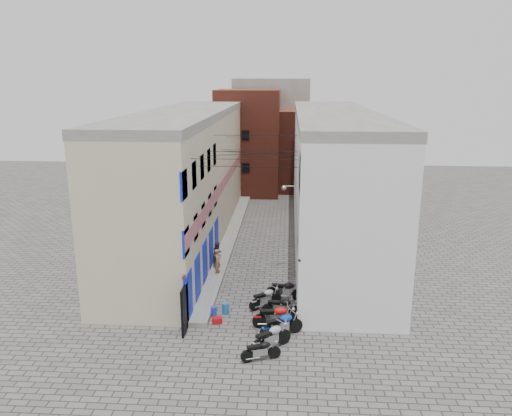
% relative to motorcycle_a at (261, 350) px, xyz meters
% --- Properties ---
extents(ground, '(90.00, 90.00, 0.00)m').
position_rel_motorcycle_a_xyz_m(ground, '(-1.00, 2.50, -0.49)').
color(ground, '#5A5754').
rests_on(ground, ground).
extents(plinth, '(0.90, 26.00, 0.25)m').
position_rel_motorcycle_a_xyz_m(plinth, '(-3.05, 15.50, -0.36)').
color(plinth, slate).
rests_on(plinth, ground).
extents(building_left, '(5.10, 27.00, 9.00)m').
position_rel_motorcycle_a_xyz_m(building_left, '(-5.98, 15.45, 4.01)').
color(building_left, '#C4B494').
rests_on(building_left, ground).
extents(building_right, '(5.94, 26.00, 9.00)m').
position_rel_motorcycle_a_xyz_m(building_right, '(3.99, 15.50, 4.02)').
color(building_right, white).
rests_on(building_right, ground).
extents(building_far_brick_left, '(6.00, 6.00, 10.00)m').
position_rel_motorcycle_a_xyz_m(building_far_brick_left, '(-3.00, 30.50, 4.51)').
color(building_far_brick_left, maroon).
rests_on(building_far_brick_left, ground).
extents(building_far_brick_right, '(5.00, 6.00, 8.00)m').
position_rel_motorcycle_a_xyz_m(building_far_brick_right, '(2.00, 32.50, 3.51)').
color(building_far_brick_right, maroon).
rests_on(building_far_brick_right, ground).
extents(building_far_concrete, '(8.00, 5.00, 11.00)m').
position_rel_motorcycle_a_xyz_m(building_far_concrete, '(-1.00, 36.50, 5.01)').
color(building_far_concrete, slate).
rests_on(building_far_concrete, ground).
extents(far_shopfront, '(2.00, 0.30, 2.40)m').
position_rel_motorcycle_a_xyz_m(far_shopfront, '(-1.00, 27.70, 0.71)').
color(far_shopfront, black).
rests_on(far_shopfront, ground).
extents(overhead_wires, '(5.80, 13.02, 1.32)m').
position_rel_motorcycle_a_xyz_m(overhead_wires, '(-1.00, 10.14, 6.64)').
color(overhead_wires, black).
rests_on(overhead_wires, ground).
extents(motorcycle_a, '(1.76, 1.05, 0.97)m').
position_rel_motorcycle_a_xyz_m(motorcycle_a, '(0.00, 0.00, 0.00)').
color(motorcycle_a, black).
rests_on(motorcycle_a, ground).
extents(motorcycle_b, '(2.02, 1.89, 1.22)m').
position_rel_motorcycle_a_xyz_m(motorcycle_b, '(0.38, 0.87, 0.12)').
color(motorcycle_b, '#9B9B9F').
rests_on(motorcycle_b, ground).
extents(motorcycle_c, '(2.15, 1.61, 1.21)m').
position_rel_motorcycle_a_xyz_m(motorcycle_c, '(0.80, 2.01, 0.12)').
color(motorcycle_c, '#0B38AA').
rests_on(motorcycle_c, ground).
extents(motorcycle_d, '(2.18, 0.85, 1.24)m').
position_rel_motorcycle_a_xyz_m(motorcycle_d, '(0.52, 2.77, 0.13)').
color(motorcycle_d, red).
rests_on(motorcycle_d, ground).
extents(motorcycle_e, '(1.93, 0.80, 1.09)m').
position_rel_motorcycle_a_xyz_m(motorcycle_e, '(0.76, 3.90, 0.06)').
color(motorcycle_e, black).
rests_on(motorcycle_e, ground).
extents(motorcycle_f, '(1.85, 1.63, 1.09)m').
position_rel_motorcycle_a_xyz_m(motorcycle_f, '(-0.05, 4.83, 0.06)').
color(motorcycle_f, '#ADAEB2').
rests_on(motorcycle_f, ground).
extents(motorcycle_g, '(2.04, 0.83, 1.15)m').
position_rel_motorcycle_a_xyz_m(motorcycle_g, '(0.90, 5.80, 0.09)').
color(motorcycle_g, black).
rests_on(motorcycle_g, ground).
extents(person_a, '(0.42, 0.57, 1.44)m').
position_rel_motorcycle_a_xyz_m(person_a, '(-2.96, 8.51, 0.48)').
color(person_a, '#A06E3A').
rests_on(person_a, plinth).
extents(person_b, '(0.78, 0.88, 1.49)m').
position_rel_motorcycle_a_xyz_m(person_b, '(-3.12, 9.65, 0.51)').
color(person_b, '#34334C').
rests_on(person_b, plinth).
extents(water_jug_near, '(0.35, 0.35, 0.47)m').
position_rel_motorcycle_a_xyz_m(water_jug_near, '(-2.49, 3.74, -0.25)').
color(water_jug_near, '#2739C4').
rests_on(water_jug_near, ground).
extents(water_jug_far, '(0.43, 0.43, 0.56)m').
position_rel_motorcycle_a_xyz_m(water_jug_far, '(-1.95, 4.01, -0.21)').
color(water_jug_far, '#2267AE').
rests_on(water_jug_far, ground).
extents(red_crate, '(0.51, 0.44, 0.27)m').
position_rel_motorcycle_a_xyz_m(red_crate, '(-2.22, 3.03, -0.35)').
color(red_crate, '#A70B11').
rests_on(red_crate, ground).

